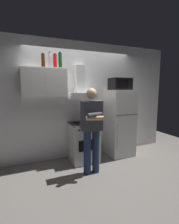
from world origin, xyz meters
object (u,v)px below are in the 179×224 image
range_hood (81,90)px  microwave (120,84)px  bottle_soda_red (55,61)px  stove_oven (83,142)px  person_standing (92,128)px  bottle_wine_green (60,61)px  upper_cabinet (44,83)px  bottle_vodka_clear (50,60)px  cooking_pot (91,121)px  refrigerator (119,123)px  bottle_rum_dark (43,61)px

range_hood → microwave: (0.95, -0.11, 0.14)m
microwave → range_hood: bearing=173.5°
range_hood → bottle_soda_red: 0.82m
stove_oven → microwave: microwave is taller
person_standing → bottle_wine_green: 1.55m
upper_cabinet → person_standing: (0.75, -0.73, -0.85)m
upper_cabinet → bottle_soda_red: size_ratio=3.06×
bottle_wine_green → bottle_vodka_clear: 0.21m
microwave → person_standing: size_ratio=0.29×
microwave → person_standing: 1.45m
range_hood → cooking_pot: bearing=-62.1°
cooking_pot → bottle_soda_red: (-0.70, 0.22, 1.25)m
upper_cabinet → person_standing: bearing=-44.3°
stove_oven → bottle_soda_red: 1.85m
stove_oven → refrigerator: 1.02m
upper_cabinet → bottle_soda_red: (0.23, -0.03, 0.44)m
person_standing → cooking_pot: size_ratio=5.63×
bottle_rum_dark → stove_oven: bearing=-10.7°
range_hood → refrigerator: 1.25m
person_standing → stove_oven: bearing=85.3°
stove_oven → microwave: 1.62m
microwave → person_standing: microwave is taller
range_hood → cooking_pot: 0.71m
bottle_vodka_clear → microwave: bearing=-3.6°
upper_cabinet → cooking_pot: 1.26m
stove_oven → range_hood: (0.00, 0.13, 1.16)m
upper_cabinet → stove_oven: bearing=-8.9°
refrigerator → bottle_rum_dark: 2.24m
bottle_soda_red → microwave: bearing=-3.0°
microwave → bottle_wine_green: (-1.41, 0.10, 0.47)m
cooking_pot → bottle_rum_dark: size_ratio=1.00×
microwave → bottle_vodka_clear: bearing=176.4°
range_hood → microwave: size_ratio=1.56×
upper_cabinet → bottle_rum_dark: (-0.00, 0.03, 0.44)m
stove_oven → bottle_wine_green: size_ratio=2.60×
bottle_soda_red → person_standing: bearing=-53.6°
person_standing → bottle_rum_dark: bottle_rum_dark is taller
person_standing → bottle_vodka_clear: (-0.62, 0.73, 1.30)m
bottle_rum_dark → upper_cabinet: bearing=-88.5°
upper_cabinet → bottle_rum_dark: bearing=91.5°
person_standing → bottle_soda_red: bearing=126.4°
bottle_soda_red → bottle_rum_dark: bottle_soda_red is taller
bottle_soda_red → bottle_vodka_clear: bearing=168.3°
person_standing → bottle_rum_dark: bearing=134.7°
cooking_pot → upper_cabinet: bearing=165.3°
range_hood → person_standing: range_hood is taller
range_hood → bottle_rum_dark: 1.00m
bottle_wine_green → bottle_vodka_clear: size_ratio=1.05×
bottle_vodka_clear → person_standing: bearing=-49.6°
cooking_pot → bottle_wine_green: (-0.59, 0.24, 1.27)m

